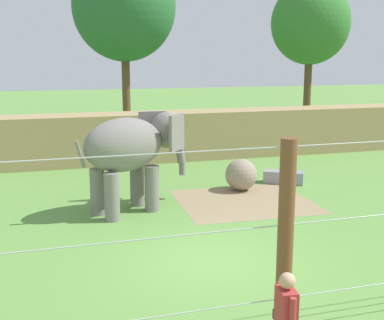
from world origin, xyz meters
name	(u,v)px	position (x,y,z in m)	size (l,w,h in m)	color
ground_plane	(213,262)	(0.00, 0.00, 0.00)	(120.00, 120.00, 0.00)	#609342
dirt_patch	(244,201)	(2.49, 4.23, 0.00)	(4.09, 3.71, 0.01)	#937F5B
embankment_wall	(127,138)	(0.00, 11.42, 1.04)	(36.00, 1.80, 2.08)	tan
elephant	(132,148)	(-1.00, 4.29, 1.88)	(3.54, 2.49, 2.83)	gray
enrichment_ball	(241,175)	(2.90, 5.54, 0.54)	(1.08, 1.08, 1.08)	gray
cable_fence	(279,239)	(0.06, -3.06, 1.63)	(11.74, 0.26, 3.24)	brown
feed_trough	(284,177)	(4.72, 5.99, 0.22)	(1.45, 1.16, 0.44)	gray
tree_far_left	(310,24)	(11.82, 17.24, 6.32)	(4.56, 4.56, 8.75)	brown
tree_left_of_centre	(124,7)	(1.07, 17.90, 7.03)	(5.50, 5.50, 9.95)	brown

